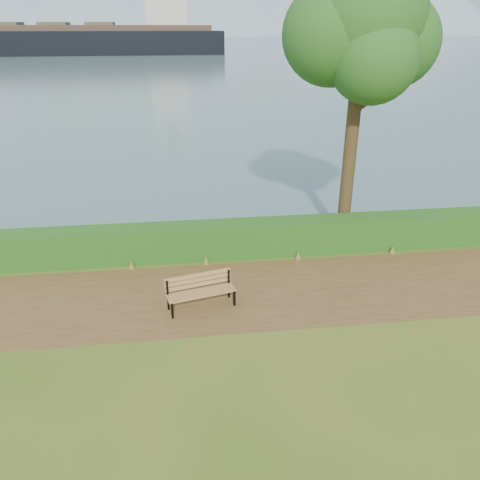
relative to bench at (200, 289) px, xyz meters
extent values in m
plane|color=#425819|center=(1.37, 0.13, -0.48)|extent=(140.00, 140.00, 0.00)
cube|color=#53351C|center=(1.37, 0.43, -0.47)|extent=(40.00, 3.40, 0.01)
cube|color=#1D4313|center=(1.37, 2.73, 0.02)|extent=(32.00, 0.85, 1.00)
cube|color=#435A6C|center=(1.37, 260.13, -0.47)|extent=(700.00, 510.00, 0.00)
cone|color=#7C8BA5|center=(-58.63, 395.13, 23.52)|extent=(160.00, 160.00, 48.00)
cone|color=#7C8BA5|center=(111.37, 400.13, 24.52)|extent=(170.00, 170.00, 50.00)
cone|color=#7C8BA5|center=(-8.63, 430.13, 17.02)|extent=(120.00, 120.00, 35.00)
cone|color=#7C8BA5|center=(151.37, 425.13, 19.52)|extent=(130.00, 130.00, 40.00)
cube|color=black|center=(-0.68, -0.46, -0.27)|extent=(0.06, 0.06, 0.41)
cube|color=black|center=(-0.78, -0.07, -0.08)|extent=(0.06, 0.06, 0.79)
cube|color=black|center=(-0.73, -0.27, -0.09)|extent=(0.16, 0.47, 0.05)
cube|color=black|center=(0.82, -0.10, -0.27)|extent=(0.06, 0.06, 0.41)
cube|color=black|center=(0.72, 0.30, -0.08)|extent=(0.06, 0.06, 0.79)
cube|color=black|center=(0.77, 0.10, -0.09)|extent=(0.16, 0.47, 0.05)
cube|color=#A0693E|center=(0.06, -0.25, -0.06)|extent=(1.63, 0.47, 0.03)
cube|color=#A0693E|center=(0.03, -0.14, -0.06)|extent=(1.63, 0.47, 0.03)
cube|color=#A0693E|center=(0.01, -0.03, -0.06)|extent=(1.63, 0.47, 0.03)
cube|color=#A0693E|center=(-0.02, 0.09, -0.06)|extent=(1.63, 0.47, 0.03)
cube|color=#A0693E|center=(-0.03, 0.14, 0.05)|extent=(1.62, 0.43, 0.09)
cube|color=#A0693E|center=(-0.03, 0.14, 0.18)|extent=(1.62, 0.43, 0.09)
cube|color=#A0693E|center=(-0.03, 0.14, 0.30)|extent=(1.62, 0.43, 0.09)
cylinder|color=#3A2918|center=(4.70, 3.41, 3.02)|extent=(0.39, 0.39, 7.00)
sphere|color=#1D541C|center=(4.70, 3.41, 5.94)|extent=(3.31, 3.31, 3.31)
sphere|color=#1D541C|center=(5.62, 3.46, 5.36)|extent=(2.53, 2.53, 2.53)
sphere|color=#1D541C|center=(3.90, 3.43, 5.55)|extent=(2.72, 2.72, 2.72)
sphere|color=#1D541C|center=(4.80, 2.67, 4.97)|extent=(2.33, 2.33, 2.33)
cylinder|color=#3A2918|center=(5.14, 3.41, 3.80)|extent=(1.02, 0.12, 0.76)
cylinder|color=#3A2918|center=(4.31, 3.51, 4.29)|extent=(0.79, 0.37, 0.70)
cube|color=black|center=(-25.45, 113.71, 1.09)|extent=(73.29, 13.41, 7.30)
cube|color=#47322A|center=(-25.45, 113.71, 5.37)|extent=(67.42, 12.10, 1.25)
cube|color=silver|center=(-2.09, 114.33, 11.00)|extent=(9.61, 8.85, 11.47)
cube|color=brown|center=(-38.38, 113.37, 6.20)|extent=(6.44, 7.05, 0.83)
cube|color=brown|center=(-27.95, 113.64, 6.20)|extent=(6.44, 7.05, 0.83)
cube|color=brown|center=(-17.52, 113.92, 6.20)|extent=(6.44, 7.05, 0.83)
camera|label=1|loc=(-0.28, -9.77, 5.75)|focal=35.00mm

